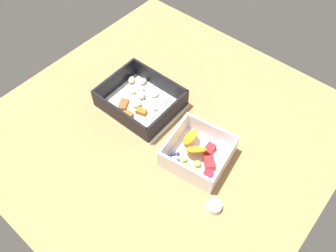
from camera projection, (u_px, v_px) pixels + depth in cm
name	position (u px, v px, depth cm)	size (l,w,h in cm)	color
table_surface	(165.00, 129.00, 85.10)	(80.00, 80.00, 2.00)	#9E7547
pasta_container	(142.00, 101.00, 86.88)	(19.63, 16.23, 5.93)	white
fruit_bowl	(198.00, 153.00, 77.23)	(15.66, 15.30, 5.71)	white
paper_cup_liner	(214.00, 206.00, 70.95)	(3.29, 3.29, 1.58)	white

